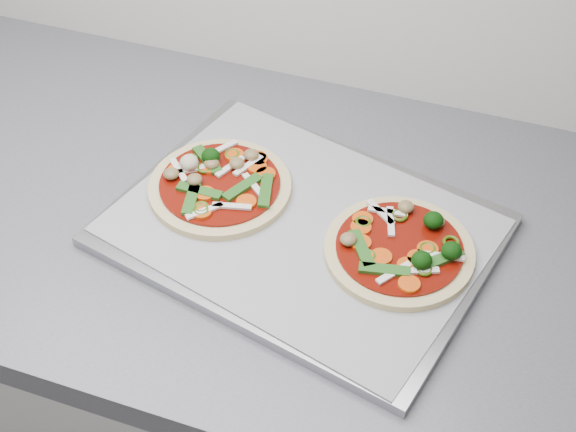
% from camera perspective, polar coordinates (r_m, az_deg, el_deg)
% --- Properties ---
extents(base_cabinet, '(3.60, 0.60, 0.86)m').
position_cam_1_polar(base_cabinet, '(1.37, 0.66, -14.61)').
color(base_cabinet, silver).
rests_on(base_cabinet, ground).
extents(countertop, '(3.60, 0.60, 0.04)m').
position_cam_1_polar(countertop, '(1.00, 0.87, -1.46)').
color(countertop, slate).
rests_on(countertop, base_cabinet).
extents(baking_tray, '(0.50, 0.42, 0.01)m').
position_cam_1_polar(baking_tray, '(0.97, 0.93, -1.00)').
color(baking_tray, gray).
rests_on(baking_tray, countertop).
extents(parchment, '(0.49, 0.41, 0.00)m').
position_cam_1_polar(parchment, '(0.97, 0.94, -0.66)').
color(parchment, '#9E9EA3').
rests_on(parchment, baking_tray).
extents(pizza_left, '(0.19, 0.19, 0.03)m').
position_cam_1_polar(pizza_left, '(1.01, -4.92, 2.34)').
color(pizza_left, tan).
rests_on(pizza_left, parchment).
extents(pizza_right, '(0.18, 0.18, 0.03)m').
position_cam_1_polar(pizza_right, '(0.94, 8.06, -2.31)').
color(pizza_right, tan).
rests_on(pizza_right, parchment).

